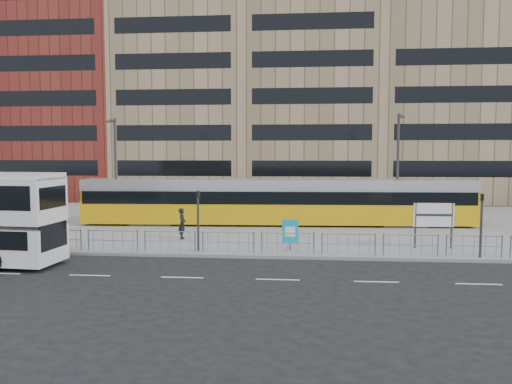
# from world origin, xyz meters

# --- Properties ---
(ground) EXTENTS (120.00, 120.00, 0.00)m
(ground) POSITION_xyz_m (0.00, 0.00, 0.00)
(ground) COLOR black
(ground) RESTS_ON ground
(plaza) EXTENTS (64.00, 24.00, 0.15)m
(plaza) POSITION_xyz_m (0.00, 12.00, 0.07)
(plaza) COLOR gray
(plaza) RESTS_ON ground
(kerb) EXTENTS (64.00, 0.25, 0.17)m
(kerb) POSITION_xyz_m (0.00, 0.05, 0.07)
(kerb) COLOR gray
(kerb) RESTS_ON ground
(building_row) EXTENTS (70.40, 18.40, 31.20)m
(building_row) POSITION_xyz_m (1.55, 34.27, 12.91)
(building_row) COLOR maroon
(building_row) RESTS_ON ground
(pedestrian_barrier) EXTENTS (32.07, 0.07, 1.10)m
(pedestrian_barrier) POSITION_xyz_m (2.00, 0.50, 0.98)
(pedestrian_barrier) COLOR gray
(pedestrian_barrier) RESTS_ON plaza
(road_markings) EXTENTS (62.00, 0.12, 0.01)m
(road_markings) POSITION_xyz_m (1.00, -4.00, 0.01)
(road_markings) COLOR white
(road_markings) RESTS_ON ground
(tram) EXTENTS (27.19, 3.74, 3.19)m
(tram) POSITION_xyz_m (1.27, 10.59, 1.75)
(tram) COLOR #D39F0B
(tram) RESTS_ON plaza
(station_sign) EXTENTS (2.09, 0.14, 2.40)m
(station_sign) POSITION_xyz_m (9.95, 2.70, 1.82)
(station_sign) COLOR #2D2D30
(station_sign) RESTS_ON plaza
(ad_panel) EXTENTS (0.85, 0.11, 1.59)m
(ad_panel) POSITION_xyz_m (2.40, 1.65, 1.08)
(ad_panel) COLOR #2D2D30
(ad_panel) RESTS_ON plaza
(pedestrian) EXTENTS (0.50, 0.70, 1.81)m
(pedestrian) POSITION_xyz_m (-3.98, 4.36, 1.06)
(pedestrian) COLOR black
(pedestrian) RESTS_ON plaza
(traffic_light_west) EXTENTS (0.22, 0.24, 3.10)m
(traffic_light_west) POSITION_xyz_m (-2.33, 0.97, 2.12)
(traffic_light_west) COLOR #2D2D30
(traffic_light_west) RESTS_ON plaza
(traffic_light_east) EXTENTS (0.20, 0.23, 3.10)m
(traffic_light_east) POSITION_xyz_m (11.60, 0.50, 2.12)
(traffic_light_east) COLOR #2D2D30
(traffic_light_east) RESTS_ON plaza
(lamp_post_west) EXTENTS (0.45, 1.04, 7.45)m
(lamp_post_west) POSITION_xyz_m (-9.98, 9.68, 4.24)
(lamp_post_west) COLOR #2D2D30
(lamp_post_west) RESTS_ON plaza
(lamp_post_east) EXTENTS (0.45, 1.04, 7.72)m
(lamp_post_east) POSITION_xyz_m (9.59, 10.87, 4.38)
(lamp_post_east) COLOR #2D2D30
(lamp_post_east) RESTS_ON plaza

